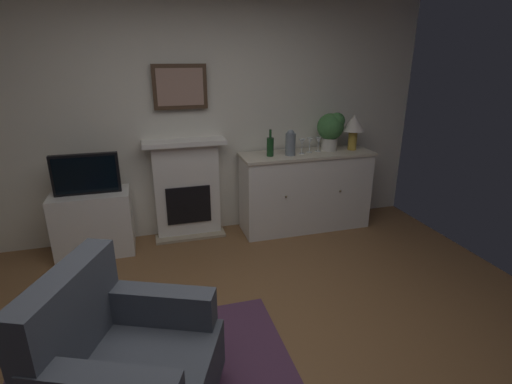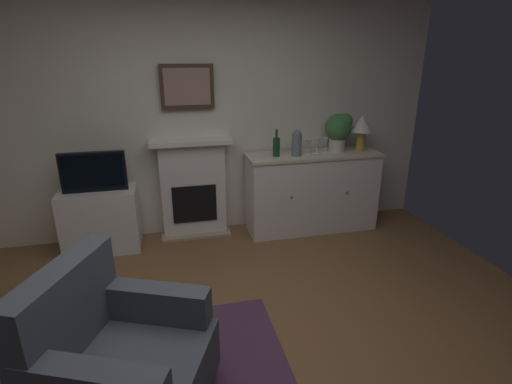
# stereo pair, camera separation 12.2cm
# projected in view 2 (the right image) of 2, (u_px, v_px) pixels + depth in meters

# --- Properties ---
(ground_plane) EXTENTS (5.21, 4.48, 0.10)m
(ground_plane) POSITION_uv_depth(u_px,v_px,m) (249.00, 367.00, 2.60)
(ground_plane) COLOR brown
(ground_plane) RESTS_ON ground
(wall_rear) EXTENTS (5.21, 0.06, 2.77)m
(wall_rear) POSITION_uv_depth(u_px,v_px,m) (204.00, 110.00, 4.15)
(wall_rear) COLOR silver
(wall_rear) RESTS_ON ground_plane
(fireplace_unit) EXTENTS (0.87, 0.30, 1.10)m
(fireplace_unit) POSITION_uv_depth(u_px,v_px,m) (193.00, 188.00, 4.28)
(fireplace_unit) COLOR white
(fireplace_unit) RESTS_ON ground_plane
(framed_picture) EXTENTS (0.55, 0.04, 0.45)m
(framed_picture) POSITION_uv_depth(u_px,v_px,m) (187.00, 87.00, 3.95)
(framed_picture) COLOR #473323
(sideboard_cabinet) EXTENTS (1.51, 0.49, 0.91)m
(sideboard_cabinet) POSITION_uv_depth(u_px,v_px,m) (312.00, 192.00, 4.44)
(sideboard_cabinet) COLOR white
(sideboard_cabinet) RESTS_ON ground_plane
(table_lamp) EXTENTS (0.26, 0.26, 0.40)m
(table_lamp) POSITION_uv_depth(u_px,v_px,m) (362.00, 126.00, 4.32)
(table_lamp) COLOR #B79338
(table_lamp) RESTS_ON sideboard_cabinet
(wine_bottle) EXTENTS (0.08, 0.08, 0.29)m
(wine_bottle) POSITION_uv_depth(u_px,v_px,m) (276.00, 147.00, 4.13)
(wine_bottle) COLOR #193F1E
(wine_bottle) RESTS_ON sideboard_cabinet
(wine_glass_left) EXTENTS (0.07, 0.07, 0.16)m
(wine_glass_left) POSITION_uv_depth(u_px,v_px,m) (309.00, 143.00, 4.21)
(wine_glass_left) COLOR silver
(wine_glass_left) RESTS_ON sideboard_cabinet
(wine_glass_center) EXTENTS (0.07, 0.07, 0.16)m
(wine_glass_center) POSITION_uv_depth(u_px,v_px,m) (317.00, 142.00, 4.27)
(wine_glass_center) COLOR silver
(wine_glass_center) RESTS_ON sideboard_cabinet
(wine_glass_right) EXTENTS (0.07, 0.07, 0.16)m
(wine_glass_right) POSITION_uv_depth(u_px,v_px,m) (326.00, 141.00, 4.30)
(wine_glass_right) COLOR silver
(wine_glass_right) RESTS_ON sideboard_cabinet
(vase_decorative) EXTENTS (0.11, 0.11, 0.28)m
(vase_decorative) POSITION_uv_depth(u_px,v_px,m) (297.00, 143.00, 4.14)
(vase_decorative) COLOR slate
(vase_decorative) RESTS_ON sideboard_cabinet
(tv_cabinet) EXTENTS (0.75, 0.42, 0.66)m
(tv_cabinet) POSITION_uv_depth(u_px,v_px,m) (101.00, 220.00, 3.99)
(tv_cabinet) COLOR white
(tv_cabinet) RESTS_ON ground_plane
(tv_set) EXTENTS (0.62, 0.07, 0.40)m
(tv_set) POSITION_uv_depth(u_px,v_px,m) (93.00, 172.00, 3.79)
(tv_set) COLOR black
(tv_set) RESTS_ON tv_cabinet
(potted_plant_small) EXTENTS (0.30, 0.30, 0.43)m
(potted_plant_small) POSITION_uv_depth(u_px,v_px,m) (339.00, 129.00, 4.31)
(potted_plant_small) COLOR beige
(potted_plant_small) RESTS_ON sideboard_cabinet
(armchair) EXTENTS (1.05, 1.02, 0.92)m
(armchair) POSITION_uv_depth(u_px,v_px,m) (118.00, 359.00, 2.09)
(armchair) COLOR #474C56
(armchair) RESTS_ON ground_plane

